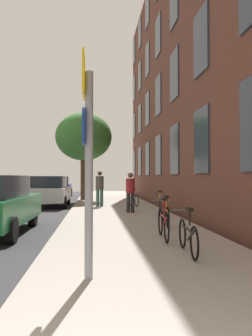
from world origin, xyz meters
name	(u,v)px	position (x,y,z in m)	size (l,w,h in m)	color
ground_plane	(41,211)	(-2.40, 15.00, 0.00)	(41.80, 41.80, 0.00)	#332D28
sidewalk	(116,209)	(1.10, 15.00, 0.06)	(4.20, 38.00, 0.12)	#9E9389
building_facade	(171,67)	(3.69, 14.50, 6.84)	(0.56, 27.00, 13.64)	brown
sign_post	(87,150)	(-0.06, 3.71, 1.98)	(0.16, 0.60, 3.26)	gray
traffic_light	(84,165)	(-0.59, 21.19, 2.40)	(0.43, 0.24, 3.32)	black
tree_near	(84,137)	(-0.62, 21.11, 4.20)	(3.68, 3.68, 5.67)	#4C3823
bicycle_0	(188,236)	(1.83, 5.11, 0.47)	(0.42, 1.66, 0.90)	black
bicycle_1	(163,223)	(1.68, 6.70, 0.51)	(0.42, 1.76, 0.98)	black
bicycle_2	(166,214)	(2.18, 8.70, 0.48)	(0.42, 1.59, 0.92)	black
bicycle_3	(160,205)	(2.59, 11.74, 0.49)	(0.50, 1.72, 0.95)	black
bicycle_4	(134,199)	(2.05, 15.80, 0.47)	(0.48, 1.59, 0.90)	black
pedestrian_0	(130,190)	(1.55, 12.75, 1.06)	(0.52, 0.52, 1.65)	#26262D
pedestrian_1	(100,186)	(0.34, 15.80, 1.13)	(0.47, 0.47, 1.77)	#33594C
car_1	(50,191)	(-2.27, 17.05, 0.84)	(1.97, 4.12, 1.62)	#B7B7BC
car_2	(59,187)	(-2.68, 25.64, 0.84)	(1.94, 3.95, 1.62)	navy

